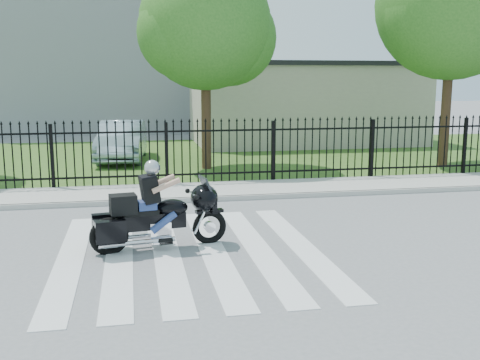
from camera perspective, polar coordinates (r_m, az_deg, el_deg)
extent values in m
plane|color=slate|center=(9.82, -5.10, -7.35)|extent=(120.00, 120.00, 0.00)
cube|color=#ADAAA3|center=(14.64, -7.14, -1.26)|extent=(40.00, 2.00, 0.12)
cube|color=#ADAAA3|center=(13.66, -6.85, -2.09)|extent=(40.00, 0.12, 0.12)
cube|color=#2F501B|center=(21.54, -8.43, 2.27)|extent=(40.00, 12.00, 0.02)
cube|color=black|center=(15.57, -7.42, 0.51)|extent=(26.00, 0.04, 0.05)
cube|color=black|center=(15.41, -7.52, 4.91)|extent=(26.00, 0.04, 0.05)
cylinder|color=#382316|center=(18.50, -3.47, 7.51)|extent=(0.32, 0.32, 4.16)
sphere|color=#29611B|center=(18.56, -3.56, 15.55)|extent=(4.20, 4.20, 4.20)
cylinder|color=#382316|center=(20.22, 20.26, 8.04)|extent=(0.32, 0.32, 4.80)
sphere|color=#29611B|center=(20.36, 20.81, 16.49)|extent=(5.00, 5.00, 5.00)
cube|color=#B5AE97|center=(26.56, 6.44, 7.58)|extent=(10.00, 6.00, 3.50)
cube|color=black|center=(26.54, 6.53, 11.58)|extent=(10.20, 6.20, 0.20)
cube|color=gray|center=(35.51, -14.80, 14.85)|extent=(15.00, 10.00, 12.00)
torus|color=black|center=(10.26, -3.12, -4.78)|extent=(0.65, 0.22, 0.64)
torus|color=black|center=(9.90, -13.16, -5.60)|extent=(0.69, 0.25, 0.67)
cube|color=black|center=(9.96, -8.98, -4.15)|extent=(1.22, 0.41, 0.28)
ellipsoid|color=black|center=(9.98, -6.94, -2.81)|extent=(0.62, 0.46, 0.30)
cube|color=black|center=(9.88, -10.06, -3.25)|extent=(0.64, 0.39, 0.09)
cube|color=silver|center=(10.02, -8.18, -4.96)|extent=(0.41, 0.33, 0.28)
ellipsoid|color=black|center=(10.11, -3.65, -1.85)|extent=(0.60, 0.74, 0.50)
cube|color=black|center=(9.80, -11.79, -2.43)|extent=(0.49, 0.42, 0.33)
cube|color=navy|center=(9.88, -9.45, -2.58)|extent=(0.35, 0.32, 0.17)
sphere|color=#B4B8BC|center=(9.77, -8.93, 1.26)|extent=(0.27, 0.27, 0.27)
imported|color=#92ACB8|center=(20.84, -11.90, 3.92)|extent=(1.89, 4.49, 1.44)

